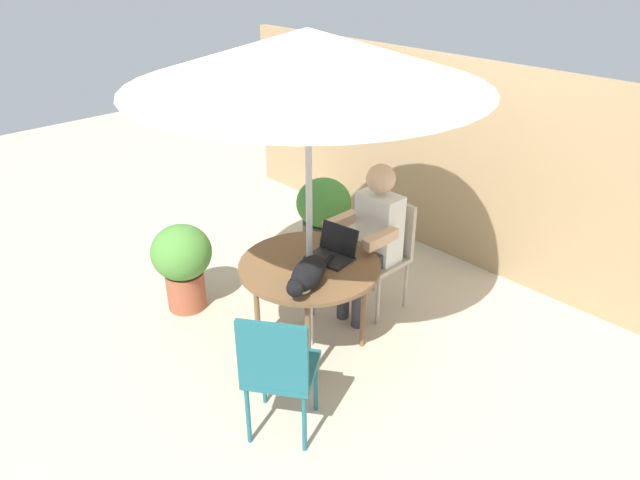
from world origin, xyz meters
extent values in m
plane|color=beige|center=(0.00, 0.00, 0.00)|extent=(14.00, 14.00, 0.00)
cube|color=tan|center=(0.00, 1.94, 0.91)|extent=(5.70, 0.08, 1.83)
cylinder|color=brown|center=(0.00, 0.00, 0.69)|extent=(0.99, 0.99, 0.03)
cylinder|color=brown|center=(0.27, 0.27, 0.34)|extent=(0.04, 0.04, 0.67)
cylinder|color=brown|center=(-0.27, 0.27, 0.34)|extent=(0.04, 0.04, 0.67)
cylinder|color=brown|center=(-0.27, -0.27, 0.34)|extent=(0.04, 0.04, 0.67)
cylinder|color=brown|center=(0.27, -0.27, 0.34)|extent=(0.04, 0.04, 0.67)
cylinder|color=#B7B7BC|center=(0.00, 0.00, 1.04)|extent=(0.04, 0.04, 2.08)
cone|color=beige|center=(0.00, 0.00, 2.09)|extent=(2.21, 2.21, 0.33)
sphere|color=#B7B7BC|center=(0.00, 0.00, 2.11)|extent=(0.06, 0.06, 0.06)
cube|color=#B2A899|center=(0.00, 0.73, 0.45)|extent=(0.40, 0.40, 0.04)
cube|color=#B2A899|center=(0.00, 0.91, 0.68)|extent=(0.40, 0.04, 0.44)
cylinder|color=#B2A899|center=(0.17, 0.90, 0.21)|extent=(0.03, 0.03, 0.43)
cylinder|color=#B2A899|center=(-0.17, 0.90, 0.21)|extent=(0.03, 0.03, 0.43)
cylinder|color=#B2A899|center=(-0.17, 0.56, 0.21)|extent=(0.03, 0.03, 0.43)
cylinder|color=#B2A899|center=(0.17, 0.56, 0.21)|extent=(0.03, 0.03, 0.43)
cube|color=#1E606B|center=(0.47, -0.67, 0.45)|extent=(0.56, 0.56, 0.04)
cube|color=#1E606B|center=(0.58, -0.81, 0.68)|extent=(0.35, 0.26, 0.44)
cylinder|color=#1E606B|center=(0.43, -0.90, 0.21)|extent=(0.03, 0.03, 0.43)
cylinder|color=#1E606B|center=(0.71, -0.71, 0.21)|extent=(0.03, 0.03, 0.43)
cylinder|color=#1E606B|center=(0.51, -0.43, 0.21)|extent=(0.03, 0.03, 0.43)
cylinder|color=#1E606B|center=(0.24, -0.63, 0.21)|extent=(0.03, 0.03, 0.43)
cube|color=white|center=(0.00, 0.73, 0.73)|extent=(0.34, 0.20, 0.54)
sphere|color=#DBAD89|center=(0.00, 0.72, 1.13)|extent=(0.22, 0.22, 0.22)
cube|color=#383842|center=(-0.08, 0.58, 0.51)|extent=(0.12, 0.30, 0.12)
cylinder|color=#383842|center=(-0.08, 0.43, 0.23)|extent=(0.10, 0.10, 0.46)
cube|color=#383842|center=(0.08, 0.58, 0.51)|extent=(0.12, 0.30, 0.12)
cylinder|color=#383842|center=(0.08, 0.43, 0.23)|extent=(0.10, 0.10, 0.46)
cube|color=#DBAD89|center=(-0.20, 0.51, 0.78)|extent=(0.08, 0.32, 0.08)
cube|color=#DBAD89|center=(0.20, 0.51, 0.78)|extent=(0.08, 0.32, 0.08)
cube|color=black|center=(0.05, 0.15, 0.71)|extent=(0.33, 0.26, 0.02)
cube|color=black|center=(0.03, 0.25, 0.82)|extent=(0.31, 0.10, 0.20)
cube|color=black|center=(0.03, 0.26, 0.82)|extent=(0.31, 0.10, 0.20)
ellipsoid|color=black|center=(0.19, -0.19, 0.79)|extent=(0.35, 0.44, 0.17)
sphere|color=black|center=(0.29, -0.39, 0.81)|extent=(0.11, 0.11, 0.11)
ellipsoid|color=white|center=(0.24, -0.28, 0.75)|extent=(0.16, 0.16, 0.09)
cylinder|color=black|center=(0.09, 0.08, 0.73)|extent=(0.11, 0.18, 0.04)
cone|color=black|center=(0.26, -0.40, 0.86)|extent=(0.04, 0.04, 0.03)
cone|color=black|center=(0.32, -0.38, 0.86)|extent=(0.04, 0.04, 0.03)
cylinder|color=#595654|center=(-0.92, 1.03, 0.17)|extent=(0.40, 0.40, 0.35)
ellipsoid|color=#3D7F33|center=(-0.92, 1.03, 0.54)|extent=(0.51, 0.51, 0.46)
cylinder|color=#9E5138|center=(-1.08, -0.38, 0.16)|extent=(0.31, 0.31, 0.32)
ellipsoid|color=#4C8C38|center=(-1.08, -0.38, 0.51)|extent=(0.48, 0.48, 0.45)
camera|label=1|loc=(2.55, -2.35, 2.73)|focal=32.49mm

